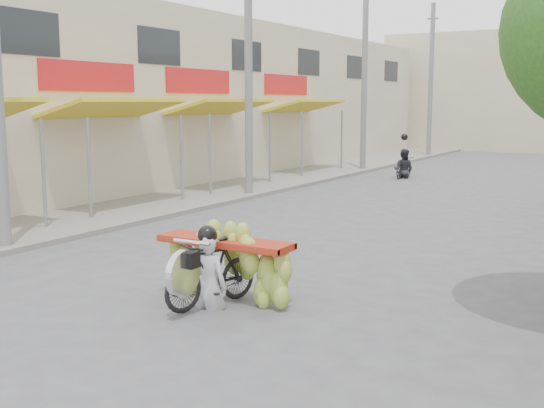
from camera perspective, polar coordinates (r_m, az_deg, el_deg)
The scene contains 8 objects.
ground at distance 8.65m, azimuth -14.46°, elevation -11.48°, with size 120.00×120.00×0.00m, color #535458.
sidewalk_left at distance 24.51m, azimuth -1.34°, elevation 1.86°, with size 4.00×60.00×0.12m, color gray.
shophouse_row_left at distance 26.53m, azimuth -11.86°, elevation 8.55°, with size 9.77×40.00×6.00m.
utility_pole_mid at distance 20.98m, azimuth -1.98°, elevation 11.58°, with size 0.60×0.24×8.00m.
utility_pole_far at distance 28.98m, azimuth 7.74°, elevation 10.67°, with size 0.60×0.24×8.00m.
utility_pole_back at distance 37.44m, azimuth 13.15°, elevation 10.03°, with size 0.60×0.24×8.00m.
banana_motorbike at distance 9.93m, azimuth -4.66°, elevation -4.57°, with size 2.20×1.85×1.98m.
bg_motorbike_a at distance 26.74m, azimuth 10.97°, elevation 3.83°, with size 0.80×1.40×1.95m.
Camera 1 is at (5.80, -5.71, 2.92)m, focal length 45.00 mm.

